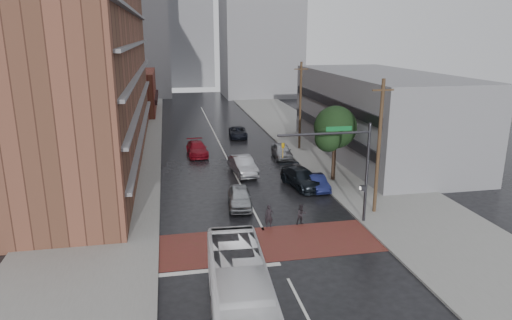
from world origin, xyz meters
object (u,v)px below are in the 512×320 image
pedestrian_a (269,216)px  transit_bus (241,301)px  suv_travel (238,132)px  car_parked_mid (302,178)px  car_travel_a (240,197)px  car_parked_far (282,151)px  car_travel_b (243,165)px  car_travel_c (197,149)px  car_parked_near (317,182)px  pedestrian_b (301,214)px

pedestrian_a → transit_bus: bearing=-102.0°
suv_travel → car_parked_mid: bearing=-78.7°
car_travel_a → car_parked_far: bearing=69.2°
car_travel_b → transit_bus: bearing=-105.7°
transit_bus → car_parked_mid: (8.44, 18.92, -0.75)m
car_travel_a → suv_travel: car_travel_a is taller
car_parked_mid → pedestrian_a: bearing=-131.6°
car_travel_c → car_parked_near: (9.37, -13.55, -0.11)m
car_travel_b → car_parked_mid: bearing=-52.7°
car_travel_a → car_travel_b: car_travel_b is taller
transit_bus → car_travel_b: 23.96m
pedestrian_a → car_travel_b: 12.63m
transit_bus → car_travel_b: transit_bus is taller
car_travel_c → suv_travel: bearing=51.3°
car_travel_c → car_parked_far: size_ratio=1.13×
car_travel_c → car_parked_near: bearing=-58.0°
pedestrian_b → car_travel_a: (-3.72, 4.26, 0.00)m
transit_bus → car_parked_far: (9.12, 28.73, -0.77)m
car_travel_b → car_travel_c: bearing=109.6°
suv_travel → car_travel_a: bearing=-93.9°
car_travel_b → car_parked_mid: car_travel_b is taller
pedestrian_a → car_parked_far: 18.54m
pedestrian_b → car_travel_a: car_travel_a is taller
car_parked_near → car_parked_far: size_ratio=0.85×
transit_bus → pedestrian_b: (6.07, 10.98, -0.79)m
transit_bus → car_travel_a: transit_bus is taller
car_travel_c → car_travel_b: bearing=-66.9°
pedestrian_a → car_parked_far: size_ratio=0.36×
pedestrian_a → car_travel_a: 4.48m
car_travel_b → car_parked_near: car_travel_b is taller
pedestrian_b → pedestrian_a: bearing=169.5°
car_travel_c → car_parked_mid: 15.08m
suv_travel → car_parked_near: bearing=-76.1°
car_travel_a → car_parked_mid: 7.12m
car_travel_a → car_travel_b: (1.64, 8.37, 0.10)m
car_parked_far → pedestrian_b: bearing=-97.1°
transit_bus → car_parked_near: (9.54, 17.98, -0.91)m
suv_travel → car_parked_mid: car_parked_mid is taller
pedestrian_b → car_parked_far: size_ratio=0.34×
car_parked_mid → pedestrian_b: bearing=-117.6°
car_parked_mid → car_parked_far: (0.68, 9.80, -0.02)m
car_travel_b → suv_travel: bearing=76.7°
car_travel_c → car_parked_near: car_travel_c is taller
suv_travel → car_parked_mid: 20.77m
car_travel_a → car_parked_mid: car_parked_mid is taller
transit_bus → pedestrian_b: 12.57m
car_travel_a → transit_bus: bearing=-92.9°
suv_travel → car_parked_far: (3.12, -10.82, 0.11)m
pedestrian_a → car_parked_mid: (4.70, 7.94, -0.02)m
transit_bus → car_travel_b: bearing=83.6°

